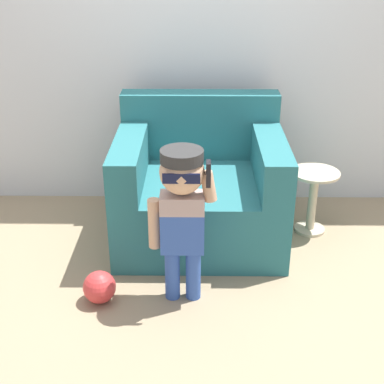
{
  "coord_description": "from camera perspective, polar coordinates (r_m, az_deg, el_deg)",
  "views": [
    {
      "loc": [
        0.03,
        -3.11,
        1.87
      ],
      "look_at": [
        -0.0,
        -0.27,
        0.5
      ],
      "focal_mm": 50.0,
      "sensor_mm": 36.0,
      "label": 1
    }
  ],
  "objects": [
    {
      "name": "ground_plane",
      "position": [
        3.63,
        0.1,
        -5.32
      ],
      "size": [
        10.0,
        10.0,
        0.0
      ],
      "primitive_type": "plane",
      "color": "#998466"
    },
    {
      "name": "wall_back",
      "position": [
        3.87,
        0.22,
        17.2
      ],
      "size": [
        10.0,
        0.05,
        2.6
      ],
      "color": "silver",
      "rests_on": "ground_plane"
    },
    {
      "name": "armchair",
      "position": [
        3.58,
        0.83,
        0.21
      ],
      "size": [
        1.08,
        0.95,
        0.91
      ],
      "color": "#286B70",
      "rests_on": "ground_plane"
    },
    {
      "name": "person_child",
      "position": [
        2.81,
        -1.09,
        -1.21
      ],
      "size": [
        0.37,
        0.28,
        0.9
      ],
      "color": "#3356AD",
      "rests_on": "ground_plane"
    },
    {
      "name": "side_table",
      "position": [
        3.73,
        12.8,
        -0.36
      ],
      "size": [
        0.33,
        0.33,
        0.45
      ],
      "color": "beige",
      "rests_on": "ground_plane"
    },
    {
      "name": "toy_ball",
      "position": [
        3.09,
        -9.84,
        -9.96
      ],
      "size": [
        0.19,
        0.19,
        0.19
      ],
      "color": "#D13838",
      "rests_on": "ground_plane"
    }
  ]
}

